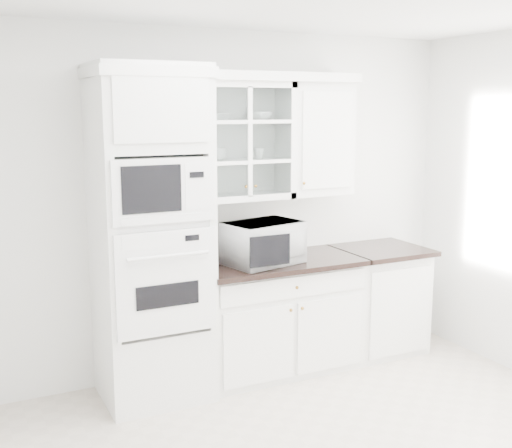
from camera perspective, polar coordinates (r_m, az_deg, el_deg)
room_shell at (r=3.94m, az=5.31°, el=5.53°), size 4.00×3.50×2.70m
oven_column at (r=4.62m, az=-9.30°, el=-1.13°), size 0.76×0.68×2.40m
base_cabinet_run at (r=5.21m, az=1.84°, el=-8.04°), size 1.32×0.67×0.92m
extra_base_cabinet at (r=5.73m, az=10.77°, el=-6.52°), size 0.72×0.67×0.92m
upper_cabinet_glass at (r=4.97m, az=-1.38°, el=7.38°), size 0.80×0.33×0.90m
upper_cabinet_solid at (r=5.28m, az=5.34°, el=7.51°), size 0.55×0.33×0.90m
crown_molding at (r=4.90m, az=-2.42°, el=13.01°), size 2.14×0.38×0.07m
countertop_microwave at (r=4.93m, az=0.51°, el=-1.64°), size 0.65×0.58×0.33m
bowl_a at (r=4.90m, az=-3.54°, el=9.51°), size 0.23×0.23×0.05m
bowl_b at (r=5.04m, az=0.31°, el=9.60°), size 0.23×0.23×0.06m
cup_a at (r=4.89m, az=-3.35°, el=6.22°), size 0.15×0.15×0.09m
cup_b at (r=5.06m, az=0.26°, el=6.31°), size 0.11×0.11×0.08m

